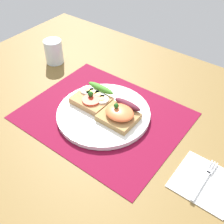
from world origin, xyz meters
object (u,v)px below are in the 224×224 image
Objects in this scene: sandwich_salmon at (119,114)px; napkin at (205,182)px; fork at (205,179)px; drinking_glass at (54,52)px; plate at (104,113)px; sandwich_egg_tomato at (93,98)px.

sandwich_salmon reaches higher than napkin.
fork is (-0.28, 0.43, 0.46)cm from napkin.
sandwich_salmon is 1.18× the size of drinking_glass.
sandwich_salmon is 0.74× the size of napkin.
sandwich_egg_tomato reaches higher than plate.
napkin is (37.18, -5.24, -2.79)cm from sandwich_egg_tomato.
plate is 2.67× the size of sandwich_salmon.
plate is at bearing 173.65° from napkin.
napkin is at bearing -8.02° from sandwich_egg_tomato.
sandwich_egg_tomato is at bearing 172.42° from sandwich_salmon.
sandwich_egg_tomato is at bearing 171.98° from napkin.
sandwich_salmon is 38.99cm from drinking_glass.
sandwich_salmon is at bearing -17.38° from drinking_glass.
plate is 31.91cm from fork.
sandwich_egg_tomato reaches higher than fork.
sandwich_salmon reaches higher than fork.
sandwich_salmon is at bearing -7.58° from sandwich_egg_tomato.
plate is at bearing -20.52° from drinking_glass.
napkin is at bearing -13.62° from drinking_glass.
sandwich_salmon is 0.77× the size of fork.
drinking_glass reaches higher than fork.
fork is at bearing -7.43° from sandwich_egg_tomato.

